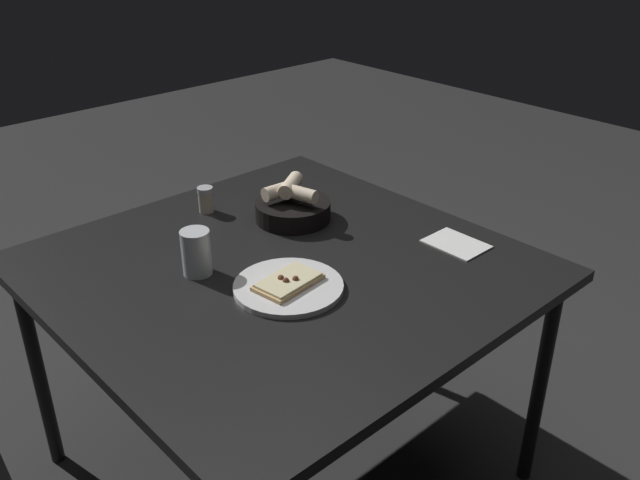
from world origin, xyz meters
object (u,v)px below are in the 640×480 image
pizza_plate (288,286)px  beer_glass (196,255)px  pepper_shaker (206,201)px  bread_basket (292,207)px  dining_table (282,281)px

pizza_plate → beer_glass: bearing=28.6°
pepper_shaker → beer_glass: bearing=142.4°
pizza_plate → pepper_shaker: size_ratio=3.44×
beer_glass → pepper_shaker: size_ratio=1.51×
bread_basket → pepper_shaker: size_ratio=2.82×
dining_table → bread_basket: bread_basket is taller
bread_basket → pepper_shaker: bread_basket is taller
beer_glass → dining_table: bearing=-119.5°
pizza_plate → bread_basket: 0.40m
dining_table → beer_glass: size_ratio=9.63×
dining_table → beer_glass: 0.24m
pizza_plate → pepper_shaker: bearing=-12.1°
pepper_shaker → dining_table: bearing=174.4°
dining_table → pepper_shaker: bearing=-5.6°
bread_basket → beer_glass: bearing=101.7°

